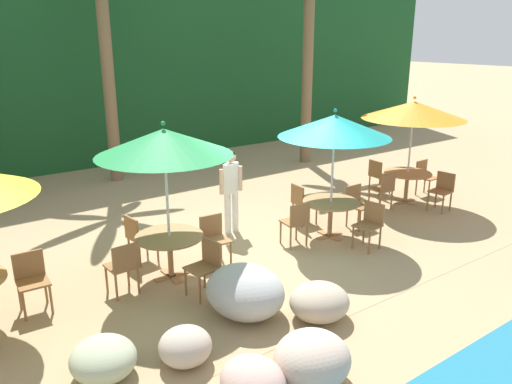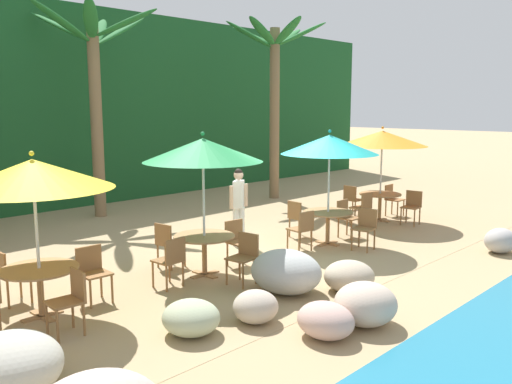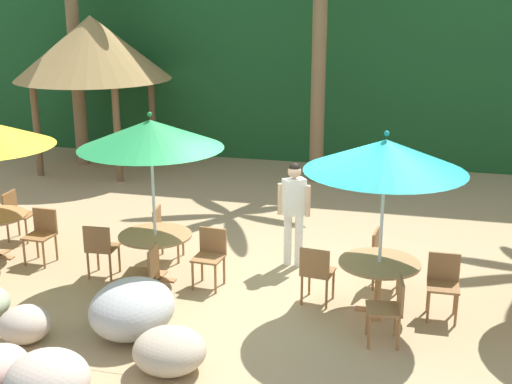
# 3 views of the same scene
# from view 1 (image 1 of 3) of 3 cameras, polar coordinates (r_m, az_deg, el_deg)

# --- Properties ---
(ground_plane) EXTENTS (120.00, 120.00, 0.00)m
(ground_plane) POSITION_cam_1_polar(r_m,az_deg,el_deg) (9.43, 0.85, -6.50)
(ground_plane) COLOR tan
(terrace_deck) EXTENTS (18.00, 5.20, 0.01)m
(terrace_deck) POSITION_cam_1_polar(r_m,az_deg,el_deg) (9.43, 0.86, -6.48)
(terrace_deck) COLOR tan
(terrace_deck) RESTS_ON ground
(foliage_backdrop) EXTENTS (28.00, 2.40, 6.00)m
(foliage_backdrop) POSITION_cam_1_polar(r_m,az_deg,el_deg) (16.74, -18.38, 13.74)
(foliage_backdrop) COLOR #194C23
(foliage_backdrop) RESTS_ON ground
(rock_seawall) EXTENTS (15.37, 3.36, 1.01)m
(rock_seawall) POSITION_cam_1_polar(r_m,az_deg,el_deg) (6.32, 2.42, -15.96)
(rock_seawall) COLOR #C8B19D
(rock_seawall) RESTS_ON ground
(chair_yellow_seaward) EXTENTS (0.44, 0.44, 0.87)m
(chair_yellow_seaward) POSITION_cam_1_polar(r_m,az_deg,el_deg) (7.95, -24.17, -8.83)
(chair_yellow_seaward) COLOR olive
(chair_yellow_seaward) RESTS_ON ground
(umbrella_green) EXTENTS (2.11, 2.11, 2.59)m
(umbrella_green) POSITION_cam_1_polar(r_m,az_deg,el_deg) (7.77, -10.41, 5.59)
(umbrella_green) COLOR silver
(umbrella_green) RESTS_ON ground
(dining_table_green) EXTENTS (1.10, 1.10, 0.74)m
(dining_table_green) POSITION_cam_1_polar(r_m,az_deg,el_deg) (8.26, -9.79, -5.71)
(dining_table_green) COLOR #A37547
(dining_table_green) RESTS_ON ground
(chair_green_seaward) EXTENTS (0.45, 0.45, 0.87)m
(chair_green_seaward) POSITION_cam_1_polar(r_m,az_deg,el_deg) (8.70, -4.80, -5.02)
(chair_green_seaward) COLOR olive
(chair_green_seaward) RESTS_ON ground
(chair_green_inland) EXTENTS (0.48, 0.47, 0.87)m
(chair_green_inland) POSITION_cam_1_polar(r_m,az_deg,el_deg) (8.93, -13.29, -4.83)
(chair_green_inland) COLOR olive
(chair_green_inland) RESTS_ON ground
(chair_green_left) EXTENTS (0.44, 0.45, 0.87)m
(chair_green_left) POSITION_cam_1_polar(r_m,az_deg,el_deg) (7.89, -14.83, -8.02)
(chair_green_left) COLOR olive
(chair_green_left) RESTS_ON ground
(chair_green_right) EXTENTS (0.48, 0.47, 0.87)m
(chair_green_right) POSITION_cam_1_polar(r_m,az_deg,el_deg) (7.71, -5.66, -8.10)
(chair_green_right) COLOR olive
(chair_green_right) RESTS_ON ground
(umbrella_teal) EXTENTS (2.12, 2.12, 2.54)m
(umbrella_teal) POSITION_cam_1_polar(r_m,az_deg,el_deg) (9.48, 8.92, 7.42)
(umbrella_teal) COLOR silver
(umbrella_teal) RESTS_ON ground
(dining_table_teal) EXTENTS (1.10, 1.10, 0.74)m
(dining_table_teal) POSITION_cam_1_polar(r_m,az_deg,el_deg) (9.88, 8.49, -1.73)
(dining_table_teal) COLOR #A37547
(dining_table_teal) RESTS_ON ground
(chair_teal_seaward) EXTENTS (0.43, 0.43, 0.87)m
(chair_teal_seaward) POSITION_cam_1_polar(r_m,az_deg,el_deg) (10.56, 11.39, -1.20)
(chair_teal_seaward) COLOR olive
(chair_teal_seaward) RESTS_ON ground
(chair_teal_inland) EXTENTS (0.46, 0.46, 0.87)m
(chair_teal_inland) POSITION_cam_1_polar(r_m,az_deg,el_deg) (10.50, 5.19, -1.04)
(chair_teal_inland) COLOR olive
(chair_teal_inland) RESTS_ON ground
(chair_teal_left) EXTENTS (0.47, 0.48, 0.87)m
(chair_teal_left) POSITION_cam_1_polar(r_m,az_deg,el_deg) (9.38, 4.63, -3.31)
(chair_teal_left) COLOR olive
(chair_teal_left) RESTS_ON ground
(chair_teal_right) EXTENTS (0.48, 0.48, 0.87)m
(chair_teal_right) POSITION_cam_1_polar(r_m,az_deg,el_deg) (9.53, 12.85, -3.36)
(chair_teal_right) COLOR olive
(chair_teal_right) RESTS_ON ground
(umbrella_orange) EXTENTS (2.33, 2.33, 2.52)m
(umbrella_orange) POSITION_cam_1_polar(r_m,az_deg,el_deg) (12.03, 17.49, 8.87)
(umbrella_orange) COLOR silver
(umbrella_orange) RESTS_ON ground
(dining_table_orange) EXTENTS (1.10, 1.10, 0.74)m
(dining_table_orange) POSITION_cam_1_polar(r_m,az_deg,el_deg) (12.34, 16.82, 1.58)
(dining_table_orange) COLOR #A37547
(dining_table_orange) RESTS_ON ground
(chair_orange_seaward) EXTENTS (0.44, 0.44, 0.87)m
(chair_orange_seaward) POSITION_cam_1_polar(r_m,az_deg,el_deg) (13.10, 18.63, 1.85)
(chair_orange_seaward) COLOR olive
(chair_orange_seaward) RESTS_ON ground
(chair_orange_inland) EXTENTS (0.45, 0.45, 0.87)m
(chair_orange_inland) POSITION_cam_1_polar(r_m,az_deg,el_deg) (12.85, 13.69, 1.98)
(chair_orange_inland) COLOR olive
(chair_orange_inland) RESTS_ON ground
(chair_orange_left) EXTENTS (0.45, 0.45, 0.87)m
(chair_orange_left) POSITION_cam_1_polar(r_m,az_deg,el_deg) (11.70, 14.34, 0.42)
(chair_orange_left) COLOR olive
(chair_orange_left) RESTS_ON ground
(chair_orange_right) EXTENTS (0.47, 0.47, 0.87)m
(chair_orange_right) POSITION_cam_1_polar(r_m,az_deg,el_deg) (12.06, 20.44, 0.36)
(chair_orange_right) COLOR olive
(chair_orange_right) RESTS_ON ground
(palm_tree_second) EXTENTS (3.64, 3.34, 5.62)m
(palm_tree_second) POSITION_cam_1_polar(r_m,az_deg,el_deg) (13.86, -16.78, 16.78)
(palm_tree_second) COLOR brown
(palm_tree_second) RESTS_ON ground
(palm_tree_third) EXTENTS (3.27, 3.24, 5.71)m
(palm_tree_third) POSITION_cam_1_polar(r_m,az_deg,el_deg) (15.54, 5.87, 17.83)
(palm_tree_third) COLOR brown
(palm_tree_third) RESTS_ON ground
(waiter_in_white) EXTENTS (0.52, 0.36, 1.70)m
(waiter_in_white) POSITION_cam_1_polar(r_m,az_deg,el_deg) (9.90, -2.85, 0.74)
(waiter_in_white) COLOR white
(waiter_in_white) RESTS_ON ground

